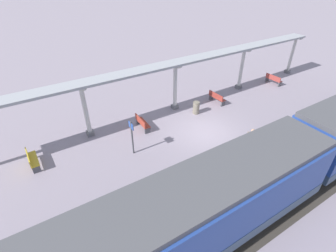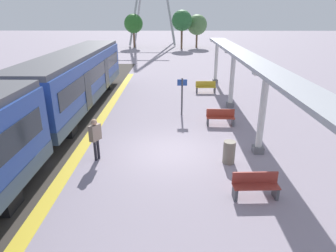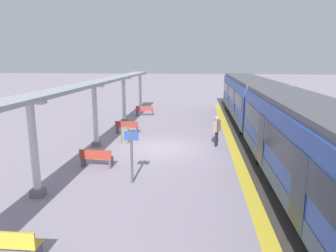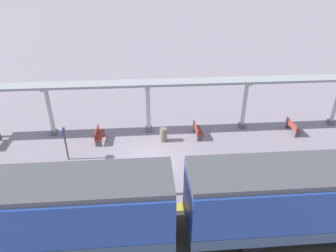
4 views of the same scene
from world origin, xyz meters
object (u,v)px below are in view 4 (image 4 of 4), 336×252
Objects in this scene: bench_mid_platform at (293,127)px; bench_far_end at (99,135)px; trash_bin at (163,135)px; platform_info_sign at (65,141)px; canopy_pillar_second at (244,105)px; canopy_pillar_fourth at (50,111)px; canopy_pillar_third at (148,108)px; passenger_waiting_near_edge at (166,178)px; bench_near_end at (197,130)px.

bench_mid_platform is 1.00× the size of bench_far_end.
platform_info_sign is (-1.71, 5.92, 0.86)m from trash_bin.
canopy_pillar_fourth is at bearing 90.00° from canopy_pillar_second.
trash_bin is at bearing -100.81° from canopy_pillar_fourth.
canopy_pillar_third is at bearing 33.11° from trash_bin.
canopy_pillar_second and canopy_pillar_third have the same top height.
canopy_pillar_fourth reaches higher than bench_far_end.
trash_bin is (-1.44, -0.94, -1.32)m from canopy_pillar_third.
passenger_waiting_near_edge is (-5.37, 0.21, 0.64)m from trash_bin.
bench_near_end and bench_far_end have the same top height.
canopy_pillar_fourth is 3.67m from bench_far_end.
canopy_pillar_second is 2.32× the size of bench_near_end.
bench_far_end is 0.86× the size of passenger_waiting_near_edge.
canopy_pillar_fourth is 3.77× the size of trash_bin.
bench_far_end is (-0.12, 6.66, 0.00)m from bench_near_end.
trash_bin is 0.53× the size of passenger_waiting_near_edge.
canopy_pillar_second reaches higher than bench_mid_platform.
canopy_pillar_third reaches higher than bench_mid_platform.
bench_near_end is 1.00× the size of bench_far_end.
canopy_pillar_third reaches higher than bench_far_end.
canopy_pillar_fourth is at bearing 86.51° from bench_mid_platform.
passenger_waiting_near_edge is (-6.80, -7.31, -0.68)m from canopy_pillar_fourth.
bench_near_end is 1.63× the size of trash_bin.
canopy_pillar_fourth reaches higher than trash_bin.
bench_mid_platform is at bearing -107.06° from canopy_pillar_second.
bench_mid_platform is 0.86× the size of passenger_waiting_near_edge.
bench_mid_platform is at bearing -90.11° from bench_near_end.
trash_bin is (-0.44, 2.36, 0.02)m from bench_near_end.
bench_near_end is at bearing -79.53° from trash_bin.
canopy_pillar_fourth is 7.77m from trash_bin.
canopy_pillar_second is 2.32× the size of bench_far_end.
canopy_pillar_fourth is at bearing 70.74° from bench_far_end.
bench_near_end is 6.66m from bench_far_end.
platform_info_sign is 1.24× the size of passenger_waiting_near_edge.
canopy_pillar_fourth reaches higher than bench_near_end.
bench_near_end is (-1.00, 3.44, -1.34)m from canopy_pillar_second.
canopy_pillar_second reaches higher than passenger_waiting_near_edge.
canopy_pillar_fourth is at bearing 84.22° from bench_near_end.
bench_mid_platform is 9.11m from trash_bin.
canopy_pillar_fourth is at bearing 90.00° from canopy_pillar_third.
trash_bin is (-1.44, -7.52, -1.32)m from canopy_pillar_fourth.
bench_mid_platform is (-1.01, -16.61, -1.34)m from canopy_pillar_fourth.
canopy_pillar_second is 9.10m from passenger_waiting_near_edge.
trash_bin is at bearing -73.88° from platform_info_sign.
canopy_pillar_fourth is 2.32× the size of bench_mid_platform.
platform_info_sign is at bearing 57.35° from passenger_waiting_near_edge.
canopy_pillar_second is 3.71m from bench_mid_platform.
canopy_pillar_fourth is 2.32× the size of bench_far_end.
platform_info_sign is at bearing -153.08° from canopy_pillar_fourth.
platform_info_sign is at bearing 141.28° from bench_far_end.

